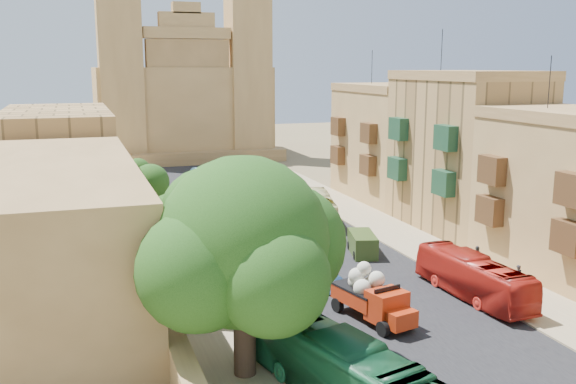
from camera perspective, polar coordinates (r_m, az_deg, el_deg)
ground at (r=31.65m, az=15.76°, el=-15.91°), size 260.00×260.00×0.00m
road_surface at (r=57.30m, az=-1.27°, el=-3.19°), size 14.00×140.00×0.01m
sidewalk_east at (r=60.72m, az=7.33°, el=-2.46°), size 5.00×140.00×0.01m
sidewalk_west at (r=55.33m, az=-10.73°, el=-3.91°), size 5.00×140.00×0.01m
kerb_east at (r=59.68m, az=5.16°, el=-2.60°), size 0.25×140.00×0.12m
kerb_west at (r=55.69m, az=-8.18°, el=-3.67°), size 0.25×140.00×0.12m
townhouse_c at (r=58.39m, az=15.37°, el=3.58°), size 9.00×14.00×17.40m
townhouse_d at (r=70.44m, az=9.00°, el=4.45°), size 9.00×14.00×15.90m
west_wall at (r=45.21m, az=-12.78°, el=-6.23°), size 1.00×40.00×1.80m
west_building_low at (r=42.26m, az=-20.13°, el=-3.21°), size 10.00×28.00×8.40m
west_building_mid at (r=67.68m, az=-19.70°, el=2.68°), size 10.00×22.00×10.00m
church at (r=103.08m, az=-9.44°, el=8.38°), size 28.00×22.50×36.30m
ficus_tree at (r=29.08m, az=-3.81°, el=-4.99°), size 10.33×9.51×10.33m
street_tree_a at (r=37.12m, az=-7.82°, el=-5.31°), size 3.62×3.62×5.57m
street_tree_b at (r=48.71m, az=-10.47°, el=-2.01°), size 3.16×3.16×4.86m
street_tree_c at (r=60.32m, az=-12.12°, el=0.79°), size 3.50×3.50×5.39m
street_tree_d at (r=72.22m, az=-13.19°, el=1.82°), size 2.80×2.80×4.30m
red_truck at (r=36.90m, az=7.55°, el=-9.18°), size 3.28×5.84×3.24m
olive_pickup at (r=49.48m, az=6.64°, el=-4.63°), size 2.68×4.27×1.64m
bus_green_north at (r=28.92m, az=3.66°, el=-14.84°), size 5.28×11.14×3.02m
bus_red_east at (r=41.63m, az=16.15°, el=-7.29°), size 2.69×9.66×2.66m
bus_cream_east at (r=59.07m, az=2.79°, el=-1.45°), size 4.52×9.80×2.66m
car_blue_a at (r=41.19m, az=3.99°, el=-8.11°), size 2.61×3.88×1.23m
car_white_a at (r=52.11m, az=-0.59°, el=-3.86°), size 1.60×4.26×1.39m
car_cream at (r=53.40m, az=1.25°, el=-3.65°), size 3.30×4.38×1.10m
car_dkblue at (r=71.15m, az=-5.86°, el=0.07°), size 2.14×4.36×1.22m
car_white_b at (r=61.88m, az=0.06°, el=-1.44°), size 2.51×4.41×1.42m
car_blue_b at (r=84.02m, az=-7.86°, el=1.72°), size 1.77×3.82×1.21m
pedestrian_a at (r=44.29m, az=19.72°, el=-7.11°), size 0.67×0.54×1.61m
pedestrian_c at (r=47.11m, az=16.43°, el=-5.68°), size 0.68×1.14×1.83m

